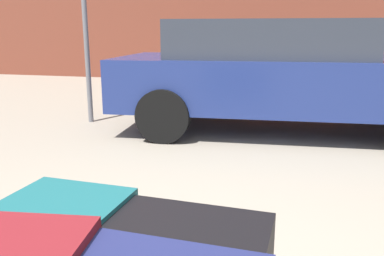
# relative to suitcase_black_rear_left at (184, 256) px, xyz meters

# --- Properties ---
(suitcase_black_rear_left) EXTENTS (0.65, 0.44, 0.25)m
(suitcase_black_rear_left) POSITION_rel_suitcase_black_rear_left_xyz_m (0.00, 0.00, 0.00)
(suitcase_black_rear_left) COLOR black
(suitcase_black_rear_left) RESTS_ON luggage_cart
(suitcase_teal_front_left) EXTENTS (0.51, 0.42, 0.27)m
(suitcase_teal_front_left) POSITION_rel_suitcase_black_rear_left_xyz_m (-0.53, 0.06, 0.01)
(suitcase_teal_front_left) COLOR #144C51
(suitcase_teal_front_left) RESTS_ON luggage_cart
(parked_car) EXTENTS (4.43, 2.19, 1.42)m
(parked_car) POSITION_rel_suitcase_black_rear_left_xyz_m (0.18, 4.02, 0.30)
(parked_car) COLOR navy
(parked_car) RESTS_ON ground_plane
(bollard_kerb_near) EXTENTS (0.27, 0.27, 0.65)m
(bollard_kerb_near) POSITION_rel_suitcase_black_rear_left_xyz_m (1.80, 6.71, -0.14)
(bollard_kerb_near) COLOR #383838
(bollard_kerb_near) RESTS_ON ground_plane
(no_parking_sign) EXTENTS (0.49, 0.16, 2.58)m
(no_parking_sign) POSITION_rel_suitcase_black_rear_left_xyz_m (-2.48, 3.83, 1.12)
(no_parking_sign) COLOR slate
(no_parking_sign) RESTS_ON ground_plane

